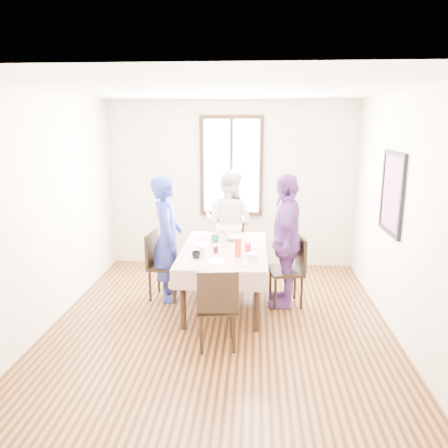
{
  "coord_description": "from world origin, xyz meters",
  "views": [
    {
      "loc": [
        0.39,
        -4.87,
        2.38
      ],
      "look_at": [
        0.0,
        0.51,
        1.1
      ],
      "focal_mm": 35.22,
      "sensor_mm": 36.0,
      "label": 1
    }
  ],
  "objects_px": {
    "chair_right": "(286,271)",
    "person_left": "(166,238)",
    "chair_left": "(166,266)",
    "person_far": "(229,224)",
    "person_right": "(285,241)",
    "chair_near": "(217,306)",
    "chair_far": "(229,247)",
    "dining_table": "(224,277)"
  },
  "relations": [
    {
      "from": "chair_right",
      "to": "person_far",
      "type": "distance_m",
      "value": 1.37
    },
    {
      "from": "dining_table",
      "to": "chair_left",
      "type": "bearing_deg",
      "value": 169.29
    },
    {
      "from": "chair_far",
      "to": "person_right",
      "type": "height_order",
      "value": "person_right"
    },
    {
      "from": "chair_left",
      "to": "person_left",
      "type": "height_order",
      "value": "person_left"
    },
    {
      "from": "chair_far",
      "to": "dining_table",
      "type": "bearing_deg",
      "value": 92.45
    },
    {
      "from": "dining_table",
      "to": "chair_far",
      "type": "relative_size",
      "value": 1.79
    },
    {
      "from": "chair_near",
      "to": "chair_left",
      "type": "bearing_deg",
      "value": 114.01
    },
    {
      "from": "chair_right",
      "to": "chair_far",
      "type": "xyz_separation_m",
      "value": [
        -0.81,
        1.07,
        0.0
      ]
    },
    {
      "from": "chair_near",
      "to": "person_right",
      "type": "relative_size",
      "value": 0.52
    },
    {
      "from": "chair_far",
      "to": "chair_near",
      "type": "relative_size",
      "value": 1.0
    },
    {
      "from": "dining_table",
      "to": "person_left",
      "type": "distance_m",
      "value": 0.93
    },
    {
      "from": "person_far",
      "to": "person_right",
      "type": "xyz_separation_m",
      "value": [
        0.78,
        -1.05,
        0.04
      ]
    },
    {
      "from": "person_left",
      "to": "person_right",
      "type": "relative_size",
      "value": 0.97
    },
    {
      "from": "dining_table",
      "to": "chair_right",
      "type": "relative_size",
      "value": 1.79
    },
    {
      "from": "chair_left",
      "to": "person_left",
      "type": "bearing_deg",
      "value": 97.37
    },
    {
      "from": "chair_right",
      "to": "chair_left",
      "type": "bearing_deg",
      "value": 77.22
    },
    {
      "from": "chair_near",
      "to": "person_left",
      "type": "xyz_separation_m",
      "value": [
        -0.78,
        1.27,
        0.39
      ]
    },
    {
      "from": "chair_far",
      "to": "person_left",
      "type": "xyz_separation_m",
      "value": [
        -0.78,
        -0.97,
        0.39
      ]
    },
    {
      "from": "chair_left",
      "to": "person_right",
      "type": "bearing_deg",
      "value": 93.71
    },
    {
      "from": "chair_right",
      "to": "person_left",
      "type": "height_order",
      "value": "person_left"
    },
    {
      "from": "chair_left",
      "to": "chair_near",
      "type": "xyz_separation_m",
      "value": [
        0.81,
        -1.27,
        0.0
      ]
    },
    {
      "from": "person_far",
      "to": "chair_left",
      "type": "bearing_deg",
      "value": 71.51
    },
    {
      "from": "chair_right",
      "to": "person_right",
      "type": "bearing_deg",
      "value": 80.83
    },
    {
      "from": "chair_left",
      "to": "chair_near",
      "type": "bearing_deg",
      "value": 39.76
    },
    {
      "from": "chair_right",
      "to": "chair_far",
      "type": "height_order",
      "value": "same"
    },
    {
      "from": "chair_left",
      "to": "chair_near",
      "type": "height_order",
      "value": "same"
    },
    {
      "from": "person_far",
      "to": "person_right",
      "type": "bearing_deg",
      "value": 148.81
    },
    {
      "from": "person_left",
      "to": "chair_left",
      "type": "bearing_deg",
      "value": 76.48
    },
    {
      "from": "dining_table",
      "to": "chair_far",
      "type": "height_order",
      "value": "chair_far"
    },
    {
      "from": "chair_far",
      "to": "chair_near",
      "type": "height_order",
      "value": "same"
    },
    {
      "from": "person_right",
      "to": "dining_table",
      "type": "bearing_deg",
      "value": -81.51
    },
    {
      "from": "chair_left",
      "to": "dining_table",
      "type": "bearing_deg",
      "value": 86.66
    },
    {
      "from": "person_far",
      "to": "person_left",
      "type": "bearing_deg",
      "value": 72.27
    },
    {
      "from": "chair_far",
      "to": "person_far",
      "type": "relative_size",
      "value": 0.55
    },
    {
      "from": "chair_far",
      "to": "person_far",
      "type": "height_order",
      "value": "person_far"
    },
    {
      "from": "chair_near",
      "to": "person_right",
      "type": "xyz_separation_m",
      "value": [
        0.78,
        1.17,
        0.41
      ]
    },
    {
      "from": "chair_near",
      "to": "person_left",
      "type": "distance_m",
      "value": 1.54
    },
    {
      "from": "chair_far",
      "to": "chair_near",
      "type": "xyz_separation_m",
      "value": [
        0.0,
        -2.24,
        0.0
      ]
    },
    {
      "from": "person_left",
      "to": "person_right",
      "type": "distance_m",
      "value": 1.57
    },
    {
      "from": "dining_table",
      "to": "person_left",
      "type": "height_order",
      "value": "person_left"
    },
    {
      "from": "chair_right",
      "to": "person_left",
      "type": "bearing_deg",
      "value": 77.17
    },
    {
      "from": "person_far",
      "to": "chair_right",
      "type": "bearing_deg",
      "value": 149.56
    }
  ]
}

